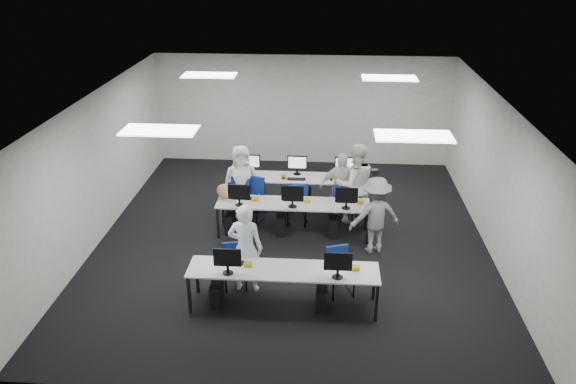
# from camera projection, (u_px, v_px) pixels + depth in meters

# --- Properties ---
(room) EXTENTS (9.00, 9.02, 3.00)m
(room) POSITION_uv_depth(u_px,v_px,m) (292.00, 172.00, 11.23)
(room) COLOR black
(room) RESTS_ON ground
(ceiling_panels) EXTENTS (5.20, 4.60, 0.02)m
(ceiling_panels) POSITION_uv_depth(u_px,v_px,m) (293.00, 100.00, 10.62)
(ceiling_panels) COLOR white
(ceiling_panels) RESTS_ON room
(desk_front) EXTENTS (3.20, 0.70, 0.73)m
(desk_front) POSITION_uv_depth(u_px,v_px,m) (283.00, 272.00, 9.38)
(desk_front) COLOR silver
(desk_front) RESTS_ON ground
(desk_mid) EXTENTS (3.20, 0.70, 0.73)m
(desk_mid) POSITION_uv_depth(u_px,v_px,m) (293.00, 205.00, 11.74)
(desk_mid) COLOR silver
(desk_mid) RESTS_ON ground
(desk_back) EXTENTS (3.20, 0.70, 0.73)m
(desk_back) POSITION_uv_depth(u_px,v_px,m) (297.00, 179.00, 13.02)
(desk_back) COLOR silver
(desk_back) RESTS_ON ground
(equipment_front) EXTENTS (2.51, 0.41, 1.19)m
(equipment_front) POSITION_uv_depth(u_px,v_px,m) (272.00, 288.00, 9.51)
(equipment_front) COLOR #0D42B1
(equipment_front) RESTS_ON desk_front
(equipment_mid) EXTENTS (2.91, 0.41, 1.19)m
(equipment_mid) POSITION_uv_depth(u_px,v_px,m) (284.00, 219.00, 11.87)
(equipment_mid) COLOR white
(equipment_mid) RESTS_ON desk_mid
(equipment_back) EXTENTS (2.91, 0.41, 1.19)m
(equipment_back) POSITION_uv_depth(u_px,v_px,m) (305.00, 192.00, 13.15)
(equipment_back) COLOR white
(equipment_back) RESTS_ON desk_back
(chair_0) EXTENTS (0.49, 0.52, 0.81)m
(chair_0) POSITION_uv_depth(u_px,v_px,m) (235.00, 274.00, 10.11)
(chair_0) COLOR navy
(chair_0) RESTS_ON ground
(chair_1) EXTENTS (0.55, 0.57, 0.86)m
(chair_1) POSITION_uv_depth(u_px,v_px,m) (339.00, 279.00, 9.91)
(chair_1) COLOR navy
(chair_1) RESTS_ON ground
(chair_2) EXTENTS (0.61, 0.64, 0.99)m
(chair_2) POSITION_uv_depth(u_px,v_px,m) (252.00, 208.00, 12.47)
(chair_2) COLOR navy
(chair_2) RESTS_ON ground
(chair_3) EXTENTS (0.42, 0.46, 0.86)m
(chair_3) POSITION_uv_depth(u_px,v_px,m) (297.00, 212.00, 12.39)
(chair_3) COLOR navy
(chair_3) RESTS_ON ground
(chair_4) EXTENTS (0.59, 0.62, 0.95)m
(chair_4) POSITION_uv_depth(u_px,v_px,m) (345.00, 210.00, 12.40)
(chair_4) COLOR navy
(chair_4) RESTS_ON ground
(chair_5) EXTENTS (0.59, 0.62, 0.97)m
(chair_5) POSITION_uv_depth(u_px,v_px,m) (245.00, 201.00, 12.82)
(chair_5) COLOR navy
(chair_5) RESTS_ON ground
(chair_6) EXTENTS (0.57, 0.60, 0.91)m
(chair_6) POSITION_uv_depth(u_px,v_px,m) (296.00, 207.00, 12.57)
(chair_6) COLOR navy
(chair_6) RESTS_ON ground
(chair_7) EXTENTS (0.51, 0.54, 0.89)m
(chair_7) POSITION_uv_depth(u_px,v_px,m) (340.00, 207.00, 12.60)
(chair_7) COLOR navy
(chair_7) RESTS_ON ground
(handbag) EXTENTS (0.43, 0.33, 0.31)m
(handbag) POSITION_uv_depth(u_px,v_px,m) (225.00, 191.00, 11.89)
(handbag) COLOR tan
(handbag) RESTS_ON desk_mid
(student_0) EXTENTS (0.64, 0.45, 1.68)m
(student_0) POSITION_uv_depth(u_px,v_px,m) (246.00, 248.00, 9.78)
(student_0) COLOR white
(student_0) RESTS_ON ground
(student_1) EXTENTS (1.02, 0.88, 1.83)m
(student_1) POSITION_uv_depth(u_px,v_px,m) (355.00, 184.00, 12.17)
(student_1) COLOR white
(student_1) RESTS_ON ground
(student_2) EXTENTS (0.92, 0.71, 1.66)m
(student_2) POSITION_uv_depth(u_px,v_px,m) (241.00, 181.00, 12.53)
(student_2) COLOR white
(student_2) RESTS_ON ground
(student_3) EXTENTS (0.93, 0.40, 1.58)m
(student_3) POSITION_uv_depth(u_px,v_px,m) (341.00, 187.00, 12.34)
(student_3) COLOR white
(student_3) RESTS_ON ground
(photographer) EXTENTS (1.16, 0.87, 1.60)m
(photographer) POSITION_uv_depth(u_px,v_px,m) (375.00, 215.00, 11.04)
(photographer) COLOR slate
(photographer) RESTS_ON ground
(dslr_camera) EXTENTS (0.19, 0.21, 0.10)m
(dslr_camera) POSITION_uv_depth(u_px,v_px,m) (375.00, 172.00, 10.85)
(dslr_camera) COLOR black
(dslr_camera) RESTS_ON photographer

